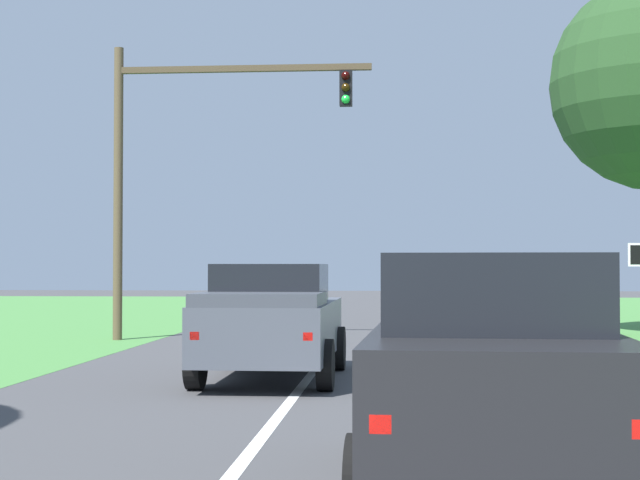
{
  "coord_description": "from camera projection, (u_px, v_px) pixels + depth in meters",
  "views": [
    {
      "loc": [
        1.5,
        -2.89,
        1.92
      ],
      "look_at": [
        -0.21,
        18.82,
        2.5
      ],
      "focal_mm": 54.61,
      "sensor_mm": 36.0,
      "label": 1
    }
  ],
  "objects": [
    {
      "name": "pickup_truck_lead",
      "position": [
        272.0,
        321.0,
        16.35
      ],
      "size": [
        2.28,
        4.88,
        1.95
      ],
      "color": "#4C515B",
      "rests_on": "ground_plane"
    },
    {
      "name": "ground_plane",
      "position": [
        297.0,
        392.0,
        14.71
      ],
      "size": [
        120.0,
        120.0,
        0.0
      ],
      "primitive_type": "plane",
      "color": "#424244"
    },
    {
      "name": "crossing_suv_far",
      "position": [
        523.0,
        300.0,
        27.07
      ],
      "size": [
        4.26,
        2.15,
        1.85
      ],
      "color": "silver",
      "rests_on": "ground_plane"
    },
    {
      "name": "traffic_light",
      "position": [
        183.0,
        148.0,
        25.12
      ],
      "size": [
        6.7,
        0.4,
        7.6
      ],
      "color": "brown",
      "rests_on": "ground_plane"
    },
    {
      "name": "red_suv_near",
      "position": [
        490.0,
        368.0,
        8.24
      ],
      "size": [
        2.33,
        4.51,
        2.02
      ],
      "color": "black",
      "rests_on": "ground_plane"
    }
  ]
}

